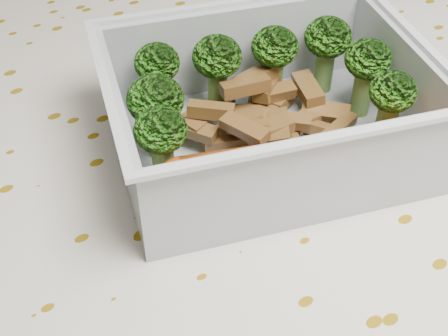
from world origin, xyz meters
TOP-DOWN VIEW (x-y plane):
  - dining_table at (0.00, 0.00)m, footprint 1.40×0.90m
  - tablecloth at (0.00, 0.00)m, footprint 1.46×0.96m
  - lunch_container at (0.05, 0.02)m, footprint 0.24×0.21m
  - broccoli_florets at (0.05, 0.04)m, footprint 0.18×0.14m
  - meat_pile at (0.06, 0.03)m, footprint 0.11×0.08m
  - sausage at (0.04, -0.03)m, footprint 0.16×0.08m

SIDE VIEW (x-z plane):
  - dining_table at x=0.00m, z-range 0.29..1.04m
  - tablecloth at x=0.00m, z-range 0.62..0.81m
  - meat_pile at x=0.06m, z-range 0.76..0.79m
  - lunch_container at x=0.05m, z-range 0.74..0.82m
  - sausage at x=0.04m, z-range 0.77..0.79m
  - broccoli_florets at x=0.05m, z-range 0.77..0.83m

